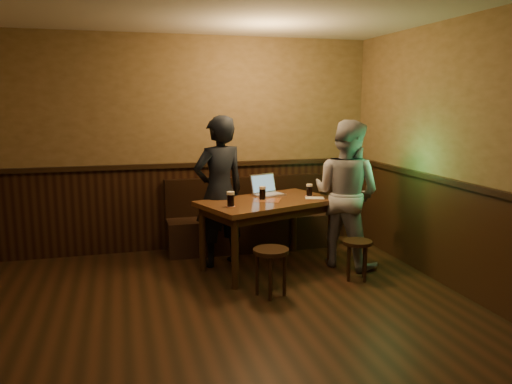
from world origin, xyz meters
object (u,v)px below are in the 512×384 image
Objects in this scene: pub_table at (268,209)px; stool_right at (357,248)px; laptop at (266,190)px; person_grey at (346,194)px; pint_mid at (262,193)px; pint_right at (309,190)px; stool_left at (271,258)px; person_suit at (219,192)px; pint_left at (231,199)px; bench at (249,225)px.

pub_table reaches higher than stool_right.
laptop is 0.25× the size of person_grey.
pint_mid is 1.06× the size of pint_right.
stool_right is 1.03× the size of laptop.
pint_mid is 0.37× the size of laptop.
person_suit reaches higher than stool_left.
pint_mid is 0.52m from person_suit.
person_grey is at bearing -47.58° from laptop.
pint_mid is (-0.90, 0.67, 0.55)m from stool_right.
pint_left is at bearing 75.18° from person_suit.
stool_right is (1.06, 0.21, -0.04)m from stool_left.
pint_left is 0.53m from pint_mid.
person_grey reaches higher than pint_right.
stool_right is at bearing -56.06° from pub_table.
bench is 1.71m from stool_left.
stool_right is (0.85, -0.63, -0.36)m from pub_table.
pint_right is (0.56, 0.10, 0.18)m from pub_table.
stool_right is 2.79× the size of pint_mid.
pint_mid reaches higher than stool_right.
person_suit is (-0.52, -0.58, 0.59)m from bench.
pint_right is 0.09× the size of person_grey.
pint_right is at bearing 18.25° from pint_left.
laptop is at bearing 155.60° from pint_right.
stool_right is at bearing 132.61° from person_grey.
bench is 0.95m from pub_table.
person_grey reaches higher than laptop.
pint_mid is (0.44, 0.28, -0.00)m from pint_left.
bench is 1.71m from stool_right.
bench is at bearing -148.92° from person_suit.
stool_right is at bearing -71.03° from laptop.
pint_right is at bearing 50.58° from stool_left.
pint_mid reaches higher than bench.
laptop is at bearing -81.85° from bench.
pint_right is at bearing -9.04° from pub_table.
person_suit is at bearing 36.64° from person_grey.
person_suit is (-0.60, -0.04, 0.01)m from laptop.
person_suit reaches higher than bench.
laptop reaches higher than stool_right.
pint_left reaches higher than pint_mid.
stool_right is 0.25× the size of person_suit.
person_suit is (-1.07, 0.18, 0.00)m from pint_right.
pint_left reaches higher than pint_right.
laptop is (-0.77, 0.95, 0.54)m from stool_right.
person_suit is at bearing 170.61° from pint_right.
bench is 1.11m from pint_right.
pint_right is 0.53m from laptop.
pint_mid is at bearing -135.10° from laptop.
pint_left is at bearing -114.22° from bench.
laptop reaches higher than pint_mid.
laptop reaches higher than pint_left.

